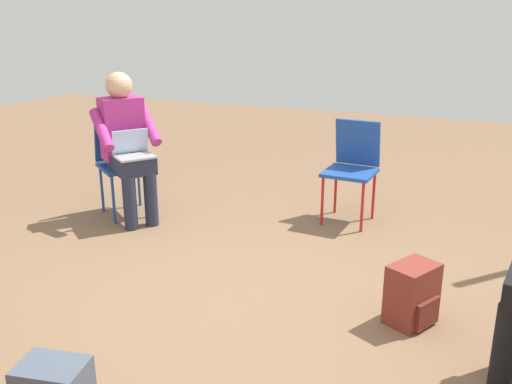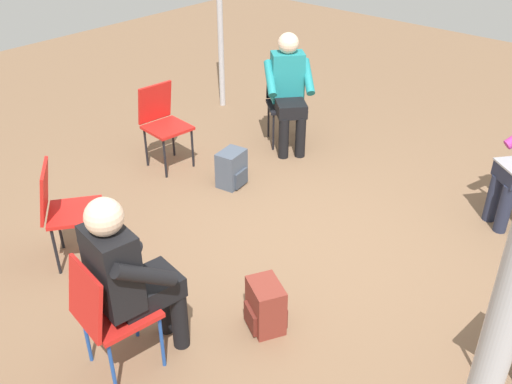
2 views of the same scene
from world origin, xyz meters
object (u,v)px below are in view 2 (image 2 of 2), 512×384
person_in_black (128,273)px  backpack_by_empty_chair (232,170)px  backpack_near_laptop_user (266,308)px  chair_north (163,120)px  person_in_teal (289,87)px  chair_northeast (285,98)px  chair_west (107,310)px  chair_northwest (64,207)px

person_in_black → backpack_by_empty_chair: bearing=126.9°
backpack_near_laptop_user → person_in_black: bearing=149.9°
chair_north → person_in_teal: 1.37m
person_in_teal → backpack_by_empty_chair: bearing=47.8°
chair_northeast → person_in_teal: person_in_teal is taller
person_in_teal → chair_north: bearing=10.2°
chair_north → person_in_black: bearing=51.2°
chair_north → person_in_black: person_in_black is taller
chair_west → chair_northeast: 3.56m
chair_west → chair_northwest: 1.28m
chair_northeast → backpack_near_laptop_user: bearing=77.2°
chair_west → backpack_by_empty_chair: bearing=124.5°
person_in_teal → person_in_black: 3.27m
chair_north → backpack_by_empty_chair: size_ratio=2.36×
backpack_near_laptop_user → backpack_by_empty_chair: bearing=50.2°
person_in_teal → backpack_near_laptop_user: bearing=76.5°
chair_north → person_in_teal: (1.16, -0.69, 0.20)m
person_in_black → backpack_by_empty_chair: 2.35m
chair_north → chair_northeast: same height
chair_west → backpack_by_empty_chair: chair_west is taller
chair_north → backpack_near_laptop_user: size_ratio=2.36×
chair_northwest → backpack_by_empty_chair: bearing=121.5°
person_in_teal → backpack_near_laptop_user: size_ratio=3.44×
chair_west → backpack_by_empty_chair: 2.44m
chair_northwest → chair_north: bearing=149.5°
person_in_black → chair_northwest: bearing=174.7°
chair_northeast → person_in_black: (-3.15, -1.33, 0.20)m
chair_west → person_in_black: size_ratio=0.69×
backpack_near_laptop_user → chair_west: bearing=153.3°
chair_northwest → backpack_near_laptop_user: bearing=51.4°
chair_northeast → person_in_teal: size_ratio=0.69×
chair_northeast → person_in_black: 3.43m
person_in_black → person_in_teal: bearing=120.3°
chair_north → person_in_black: 2.67m
chair_west → person_in_teal: 3.42m
chair_northwest → backpack_near_laptop_user: 1.75m
chair_west → backpack_near_laptop_user: 1.08m
chair_west → chair_northeast: same height
chair_northwest → person_in_black: person_in_black is taller
chair_northwest → chair_northeast: 2.85m
chair_north → person_in_teal: bearing=155.2°
person_in_teal → chair_northeast: bearing=-90.0°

